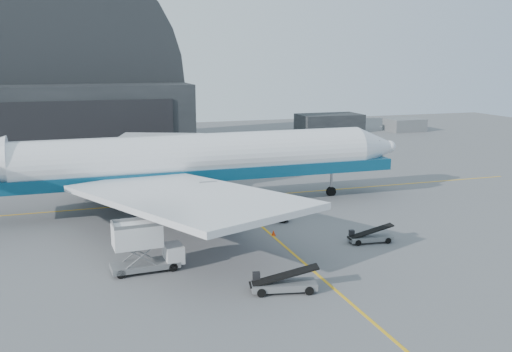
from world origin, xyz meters
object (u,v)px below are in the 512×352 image
object	(u,v)px
belt_loader_a	(283,284)
belt_loader_b	(370,237)
airliner	(179,161)
catering_truck	(144,247)
pushback_tug	(270,214)

from	to	relation	value
belt_loader_a	belt_loader_b	size ratio (longest dim) A/B	1.19
airliner	catering_truck	world-z (taller)	airliner
catering_truck	belt_loader_b	xyz separation A→B (m)	(20.45, 0.70, -1.47)
airliner	belt_loader_a	xyz separation A→B (m)	(2.60, -25.34, -4.76)
catering_truck	pushback_tug	bearing A→B (deg)	32.93
belt_loader_b	airliner	bearing A→B (deg)	134.62
pushback_tug	belt_loader_a	xyz separation A→B (m)	(-5.29, -17.60, -0.10)
airliner	catering_truck	bearing A→B (deg)	-109.31
catering_truck	belt_loader_b	bearing A→B (deg)	-1.17
airliner	belt_loader_a	world-z (taller)	airliner
belt_loader_a	pushback_tug	bearing A→B (deg)	85.10
airliner	belt_loader_b	distance (m)	22.91
airliner	belt_loader_a	size ratio (longest dim) A/B	10.63
belt_loader_a	airliner	bearing A→B (deg)	107.66
catering_truck	belt_loader_a	size ratio (longest dim) A/B	1.12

